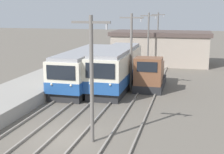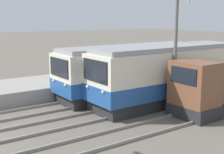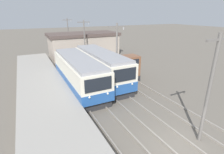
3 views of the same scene
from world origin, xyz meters
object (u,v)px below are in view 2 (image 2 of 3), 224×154
at_px(commuter_train_center, 167,76).
at_px(shunting_locomotive, 212,91).
at_px(commuter_train_left, 131,72).
at_px(catenary_mast_mid, 175,47).

xyz_separation_m(commuter_train_center, shunting_locomotive, (3.00, 0.54, -0.46)).
bearing_deg(commuter_train_left, catenary_mast_mid, -4.84).
height_order(shunting_locomotive, catenary_mast_mid, catenary_mast_mid).
xyz_separation_m(shunting_locomotive, catenary_mast_mid, (-1.49, -1.50, 2.42)).
height_order(commuter_train_left, shunting_locomotive, commuter_train_left).
height_order(commuter_train_center, shunting_locomotive, commuter_train_center).
bearing_deg(commuter_train_left, commuter_train_center, 12.00).
distance_m(commuter_train_left, shunting_locomotive, 5.92).
height_order(commuter_train_left, commuter_train_center, commuter_train_center).
bearing_deg(commuter_train_center, catenary_mast_mid, -32.47).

